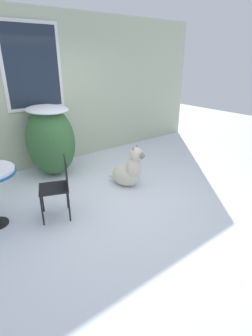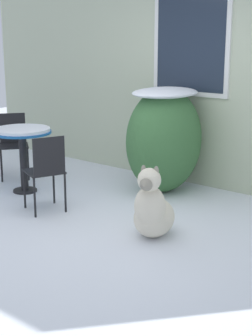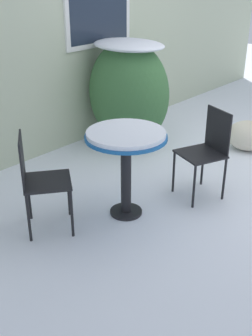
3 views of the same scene
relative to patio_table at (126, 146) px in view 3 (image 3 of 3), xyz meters
name	(u,v)px [view 3 (image 3 of 3)]	position (x,y,z in m)	size (l,w,h in m)	color
house_wall	(108,18)	(1.57, 1.69, 0.82)	(8.00, 0.10, 2.94)	#B2BC9E
shrub_left	(128,91)	(1.34, 1.14, 0.01)	(0.85, 1.10, 1.31)	#386638
patio_table	(126,146)	(0.00, 0.00, 0.00)	(0.72, 0.72, 0.81)	black
patio_chair_near_table	(39,178)	(-0.67, 0.38, -0.18)	(0.55, 0.55, 0.87)	black
patio_chair_far_side	(206,149)	(0.79, -0.34, -0.18)	(0.51, 0.51, 0.87)	black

